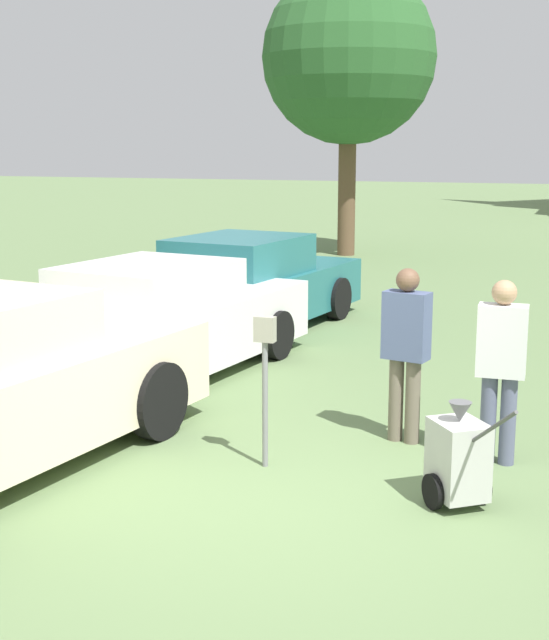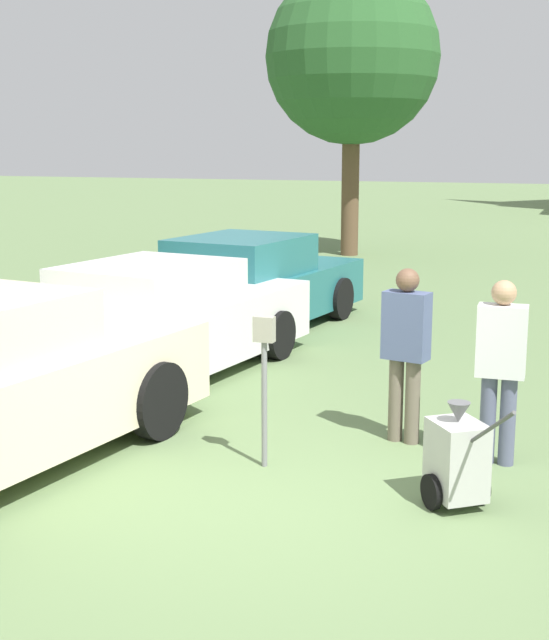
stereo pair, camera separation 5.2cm
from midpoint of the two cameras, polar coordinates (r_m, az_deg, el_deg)
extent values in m
plane|color=#607A4C|center=(7.16, -0.34, -11.70)|extent=(120.00, 120.00, 0.00)
cylinder|color=black|center=(9.76, -16.41, -3.55)|extent=(0.28, 0.77, 0.76)
cylinder|color=black|center=(8.61, -7.59, -5.14)|extent=(0.28, 0.77, 0.76)
cube|color=silver|center=(10.90, -7.60, -0.72)|extent=(2.42, 4.84, 0.75)
cube|color=silver|center=(10.64, -8.26, 2.33)|extent=(1.84, 2.15, 0.48)
cylinder|color=black|center=(12.60, -7.06, -0.16)|extent=(0.27, 0.66, 0.65)
cylinder|color=black|center=(11.69, 0.06, -0.96)|extent=(0.27, 0.66, 0.65)
cylinder|color=black|center=(10.43, -16.12, -2.91)|extent=(0.27, 0.66, 0.65)
cylinder|color=black|center=(9.32, -8.25, -4.24)|extent=(0.27, 0.66, 0.65)
cube|color=#23666B|center=(13.46, -1.95, 1.58)|extent=(2.43, 4.91, 0.70)
cube|color=#23666B|center=(13.21, -2.38, 4.14)|extent=(1.84, 2.18, 0.56)
cylinder|color=black|center=(15.18, -2.10, 1.92)|extent=(0.27, 0.70, 0.68)
cylinder|color=black|center=(14.39, 4.01, 1.38)|extent=(0.27, 0.70, 0.68)
cylinder|color=black|center=(12.77, -8.65, 0.03)|extent=(0.27, 0.70, 0.68)
cylinder|color=black|center=(11.82, -1.76, -0.75)|extent=(0.27, 0.70, 0.68)
cylinder|color=slate|center=(7.77, -0.80, -5.44)|extent=(0.05, 0.05, 1.12)
cube|color=gray|center=(7.61, -0.81, -0.59)|extent=(0.18, 0.09, 0.22)
cylinder|color=#665B4C|center=(8.51, 8.66, -5.19)|extent=(0.14, 0.14, 0.81)
cylinder|color=#665B4C|center=(8.58, 7.61, -5.03)|extent=(0.14, 0.14, 0.81)
cube|color=#4C597F|center=(8.37, 8.27, -0.35)|extent=(0.45, 0.30, 0.64)
sphere|color=brown|center=(8.30, 8.35, 2.55)|extent=(0.22, 0.22, 0.22)
cylinder|color=#515670|center=(8.13, 14.54, -6.25)|extent=(0.14, 0.14, 0.80)
cylinder|color=#515670|center=(8.14, 13.33, -6.18)|extent=(0.14, 0.14, 0.80)
cube|color=silver|center=(7.95, 14.18, -1.29)|extent=(0.43, 0.24, 0.63)
sphere|color=tan|center=(7.87, 14.32, 1.72)|extent=(0.22, 0.22, 0.22)
cube|color=#B2B2AD|center=(7.14, 11.46, -8.71)|extent=(0.55, 0.57, 0.60)
cone|color=#59595B|center=(7.02, 11.58, -5.79)|extent=(0.18, 0.18, 0.16)
cylinder|color=#4C4C4C|center=(6.63, 13.57, -6.72)|extent=(0.39, 0.49, 0.43)
cylinder|color=black|center=(7.13, 9.88, -10.77)|extent=(0.21, 0.25, 0.28)
cylinder|color=black|center=(7.32, 12.84, -10.28)|extent=(0.21, 0.25, 0.28)
cylinder|color=brown|center=(22.72, 4.58, 8.02)|extent=(0.44, 0.44, 3.07)
sphere|color=#285628|center=(22.78, 4.72, 16.48)|extent=(4.29, 4.29, 4.29)
camera|label=1|loc=(0.03, -90.17, -0.03)|focal=50.00mm
camera|label=2|loc=(0.03, 89.83, 0.03)|focal=50.00mm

